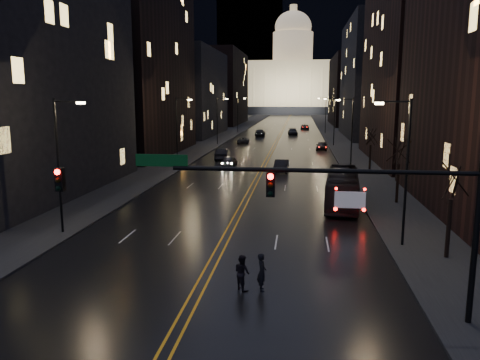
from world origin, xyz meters
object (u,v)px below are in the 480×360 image
(oncoming_car_a, at_px, (229,161))
(oncoming_car_b, at_px, (223,154))
(receding_car_a, at_px, (281,166))
(bus, at_px, (342,188))
(pedestrian_b, at_px, (242,272))
(pedestrian_a, at_px, (262,272))
(traffic_signal, at_px, (331,198))

(oncoming_car_a, bearing_deg, oncoming_car_b, -71.58)
(oncoming_car_a, height_order, receding_car_a, receding_car_a)
(oncoming_car_b, bearing_deg, bus, 114.79)
(pedestrian_b, bearing_deg, receding_car_a, -43.90)
(oncoming_car_a, distance_m, receding_car_a, 7.97)
(oncoming_car_a, bearing_deg, pedestrian_a, 101.85)
(receding_car_a, xyz_separation_m, pedestrian_b, (-0.45, -35.82, 0.11))
(bus, height_order, oncoming_car_b, bus)
(traffic_signal, relative_size, pedestrian_a, 9.40)
(bus, bearing_deg, receding_car_a, 114.07)
(oncoming_car_a, height_order, pedestrian_b, pedestrian_b)
(oncoming_car_b, xyz_separation_m, pedestrian_b, (8.44, -45.74, 0.01))
(pedestrian_a, bearing_deg, bus, -29.08)
(oncoming_car_a, distance_m, pedestrian_a, 40.33)
(pedestrian_b, bearing_deg, traffic_signal, -165.17)
(traffic_signal, relative_size, bus, 1.62)
(pedestrian_a, xyz_separation_m, pedestrian_b, (-0.94, -0.00, -0.05))
(oncoming_car_b, distance_m, pedestrian_b, 46.51)
(traffic_signal, xyz_separation_m, oncoming_car_b, (-12.30, 48.15, -4.25))
(bus, bearing_deg, oncoming_car_a, 126.75)
(oncoming_car_b, distance_m, pedestrian_a, 46.69)
(oncoming_car_b, relative_size, pedestrian_b, 3.00)
(pedestrian_b, bearing_deg, bus, -61.85)
(bus, xyz_separation_m, pedestrian_a, (-5.32, -18.54, -0.57))
(receding_car_a, bearing_deg, oncoming_car_b, 133.75)
(pedestrian_b, bearing_deg, pedestrian_a, -132.95)
(receding_car_a, distance_m, pedestrian_a, 35.82)
(oncoming_car_a, bearing_deg, pedestrian_b, 100.54)
(traffic_signal, relative_size, oncoming_car_a, 4.09)
(oncoming_car_b, bearing_deg, pedestrian_a, 97.98)
(traffic_signal, height_order, pedestrian_b, traffic_signal)
(traffic_signal, height_order, bus, traffic_signal)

